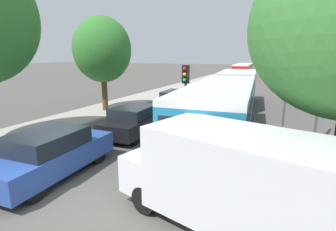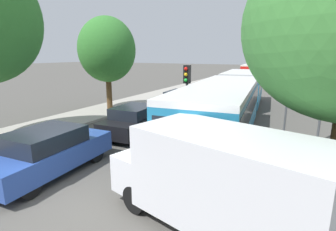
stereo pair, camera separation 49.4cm
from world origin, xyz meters
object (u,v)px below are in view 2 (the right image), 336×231
object	(u,v)px
queued_car_white	(181,101)
no_entry_sign	(287,103)
queued_car_green	(225,85)
tree_right_mid	(329,35)
queued_car_red	(235,80)
articulated_bus	(233,96)
city_bus_rear	(253,70)
white_van	(218,178)
queued_car_blue	(48,151)
tree_left_mid	(108,51)
queued_car_tan	(208,91)
queued_car_black	(135,120)
direction_sign_post	(324,87)
traffic_light	(187,83)

from	to	relation	value
queued_car_white	no_entry_sign	bearing A→B (deg)	-124.27
queued_car_green	tree_right_mid	distance (m)	12.00
queued_car_white	queued_car_red	distance (m)	16.57
articulated_bus	queued_car_white	bearing A→B (deg)	-112.56
city_bus_rear	tree_right_mid	xyz separation A→B (m)	(8.68, -24.83, 3.77)
queued_car_green	white_van	distance (m)	23.30
queued_car_blue	tree_left_mid	bearing A→B (deg)	24.48
city_bus_rear	queued_car_blue	xyz separation A→B (m)	(0.09, -40.05, -0.58)
queued_car_green	white_van	size ratio (longest dim) A/B	0.80
queued_car_tan	queued_car_red	world-z (taller)	queued_car_red
white_van	tree_right_mid	distance (m)	16.14
white_van	city_bus_rear	bearing A→B (deg)	-66.97
queued_car_blue	queued_car_black	bearing A→B (deg)	-3.94
queued_car_green	white_van	xyz separation A→B (m)	(5.87, -22.54, 0.51)
queued_car_red	direction_sign_post	size ratio (longest dim) A/B	1.20
queued_car_black	traffic_light	xyz separation A→B (m)	(2.08, 1.59, 1.77)
traffic_light	tree_right_mid	xyz separation A→B (m)	(6.40, 8.61, 2.63)
articulated_bus	queued_car_white	world-z (taller)	articulated_bus
queued_car_blue	queued_car_white	xyz separation A→B (m)	(-0.12, 11.01, -0.04)
direction_sign_post	tree_right_mid	size ratio (longest dim) A/B	0.48
queued_car_tan	direction_sign_post	size ratio (longest dim) A/B	1.15
white_van	traffic_light	size ratio (longest dim) A/B	1.57
queued_car_green	traffic_light	size ratio (longest dim) A/B	1.25
white_van	queued_car_black	bearing A→B (deg)	-27.63
white_van	tree_right_mid	xyz separation A→B (m)	(2.74, 15.42, 3.89)
queued_car_green	direction_sign_post	world-z (taller)	direction_sign_post
queued_car_black	queued_car_green	bearing A→B (deg)	-2.28
queued_car_white	queued_car_tan	world-z (taller)	queued_car_white
articulated_bus	direction_sign_post	bearing A→B (deg)	57.49
city_bus_rear	queued_car_red	distance (m)	12.49
city_bus_rear	tree_left_mid	size ratio (longest dim) A/B	1.73
queued_car_blue	queued_car_black	distance (m)	5.02
articulated_bus	queued_car_green	bearing A→B (deg)	-168.52
articulated_bus	tree_left_mid	xyz separation A→B (m)	(-8.28, -1.06, 2.59)
city_bus_rear	tree_left_mid	xyz separation A→B (m)	(-4.40, -31.30, 2.74)
city_bus_rear	queued_car_blue	size ratio (longest dim) A/B	2.46
queued_car_blue	traffic_light	world-z (taller)	traffic_light
city_bus_rear	traffic_light	xyz separation A→B (m)	(2.28, -33.44, 1.14)
articulated_bus	tree_left_mid	distance (m)	8.74
tree_right_mid	white_van	bearing A→B (deg)	-100.06
queued_car_tan	queued_car_green	xyz separation A→B (m)	(-0.01, 5.61, 0.02)
no_entry_sign	direction_sign_post	xyz separation A→B (m)	(1.37, 0.81, 0.68)
queued_car_white	tree_left_mid	xyz separation A→B (m)	(-4.37, -2.26, 3.37)
tree_left_mid	traffic_light	bearing A→B (deg)	-17.76
direction_sign_post	queued_car_white	bearing A→B (deg)	-9.71
articulated_bus	traffic_light	bearing A→B (deg)	-32.06
queued_car_black	queued_car_red	xyz separation A→B (m)	(-0.16, 22.56, 0.02)
queued_car_black	no_entry_sign	world-z (taller)	no_entry_sign
city_bus_rear	white_van	xyz separation A→B (m)	(5.94, -40.25, -0.12)
queued_car_black	queued_car_white	distance (m)	5.99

